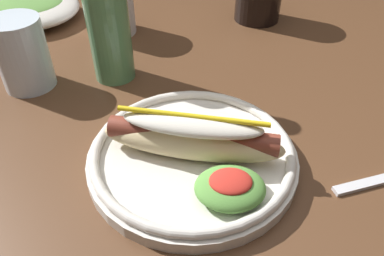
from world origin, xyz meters
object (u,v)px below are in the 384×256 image
object	(u,v)px
extra_cup	(109,3)
hot_dog_plate	(194,152)
water_cup	(22,54)
glass_bottle	(107,15)
side_bowl	(32,8)

from	to	relation	value
extra_cup	hot_dog_plate	bearing A→B (deg)	-67.54
hot_dog_plate	extra_cup	distance (m)	0.39
water_cup	glass_bottle	distance (m)	0.14
water_cup	side_bowl	distance (m)	0.25
water_cup	glass_bottle	size ratio (longest dim) A/B	0.40
extra_cup	water_cup	bearing A→B (deg)	-118.75
hot_dog_plate	side_bowl	distance (m)	0.53
hot_dog_plate	water_cup	world-z (taller)	water_cup
hot_dog_plate	extra_cup	xyz separation A→B (m)	(-0.15, 0.36, 0.04)
hot_dog_plate	water_cup	bearing A→B (deg)	144.41
extra_cup	side_bowl	distance (m)	0.18
water_cup	extra_cup	distance (m)	0.21
hot_dog_plate	water_cup	distance (m)	0.31
extra_cup	glass_bottle	bearing A→B (deg)	-80.24
glass_bottle	side_bowl	distance (m)	0.30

